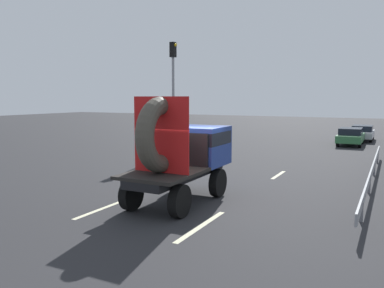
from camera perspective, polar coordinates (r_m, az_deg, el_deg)
name	(u,v)px	position (r m, az deg, el deg)	size (l,w,h in m)	color
ground_plane	(182,201)	(13.27, -1.49, -8.29)	(120.00, 120.00, 0.00)	#28282B
flatbed_truck	(183,150)	(13.14, -1.25, -0.86)	(2.02, 4.43, 3.48)	black
distant_sedan	(351,136)	(30.65, 21.97, 1.09)	(1.65, 3.86, 1.26)	black
traffic_light	(173,83)	(24.55, -2.73, 8.86)	(0.42, 0.36, 6.79)	gray
guardrail	(372,170)	(17.42, 24.62, -3.49)	(0.10, 14.76, 0.71)	gray
lane_dash_left_near	(104,208)	(12.79, -12.63, -9.02)	(2.67, 0.16, 0.01)	beige
lane_dash_left_far	(207,169)	(19.13, 2.19, -3.61)	(2.01, 0.16, 0.01)	beige
lane_dash_right_near	(201,226)	(10.84, 1.37, -11.76)	(2.89, 0.16, 0.01)	beige
lane_dash_right_far	(278,175)	(18.04, 12.38, -4.40)	(2.00, 0.16, 0.01)	beige
oncoming_car	(362,132)	(34.28, 23.44, 1.54)	(1.61, 3.77, 1.23)	black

